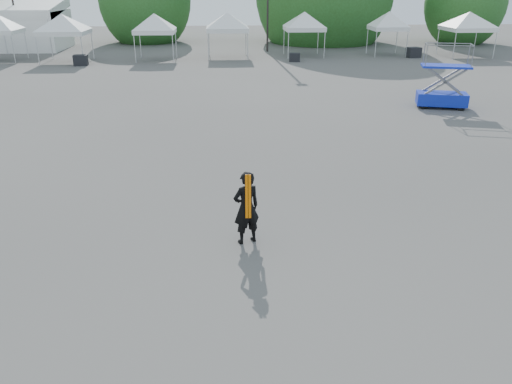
{
  "coord_description": "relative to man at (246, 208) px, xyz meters",
  "views": [
    {
      "loc": [
        -0.91,
        -11.35,
        5.38
      ],
      "look_at": [
        -0.25,
        -1.67,
        1.3
      ],
      "focal_mm": 35.0,
      "sensor_mm": 36.0,
      "label": 1
    }
  ],
  "objects": [
    {
      "name": "tent_g",
      "position": [
        12.69,
        30.43,
        2.21
      ],
      "size": [
        3.75,
        3.75,
        3.88
      ],
      "color": "silver",
      "rests_on": "ground"
    },
    {
      "name": "tree_far_e",
      "position": [
        22.45,
        38.46,
        2.78
      ],
      "size": [
        3.84,
        3.84,
        5.84
      ],
      "color": "#382314",
      "rests_on": "ground"
    },
    {
      "name": "tent_d",
      "position": [
        -5.27,
        28.89,
        2.21
      ],
      "size": [
        4.13,
        4.13,
        3.88
      ],
      "color": "silver",
      "rests_on": "ground"
    },
    {
      "name": "scissor_lift",
      "position": [
        9.69,
        12.45,
        0.6
      ],
      "size": [
        2.43,
        1.66,
        2.87
      ],
      "rotation": [
        0.0,
        0.0,
        -0.27
      ],
      "color": "#0D10B5",
      "rests_on": "ground"
    },
    {
      "name": "tent_c",
      "position": [
        -11.72,
        28.47,
        2.21
      ],
      "size": [
        4.62,
        4.62,
        3.88
      ],
      "color": "silver",
      "rests_on": "ground"
    },
    {
      "name": "crate_east",
      "position": [
        14.46,
        29.04,
        -0.46
      ],
      "size": [
        1.11,
        0.94,
        0.77
      ],
      "primitive_type": "cube",
      "rotation": [
        0.0,
        0.0,
        0.18
      ],
      "color": "black",
      "rests_on": "ground"
    },
    {
      "name": "tent_e",
      "position": [
        0.07,
        30.02,
        2.21
      ],
      "size": [
        4.43,
        4.43,
        3.88
      ],
      "color": "silver",
      "rests_on": "ground"
    },
    {
      "name": "crate_west",
      "position": [
        -10.3,
        26.66,
        -0.48
      ],
      "size": [
        0.99,
        0.8,
        0.73
      ],
      "primitive_type": "cube",
      "rotation": [
        0.0,
        0.0,
        0.09
      ],
      "color": "black",
      "rests_on": "ground"
    },
    {
      "name": "crate_mid",
      "position": [
        4.94,
        27.5,
        -0.54
      ],
      "size": [
        0.87,
        0.72,
        0.61
      ],
      "primitive_type": "cube",
      "rotation": [
        0.0,
        0.0,
        -0.16
      ],
      "color": "black",
      "rests_on": "ground"
    },
    {
      "name": "tent_h",
      "position": [
        18.72,
        29.52,
        2.22
      ],
      "size": [
        4.75,
        4.75,
        3.88
      ],
      "color": "silver",
      "rests_on": "ground"
    },
    {
      "name": "ground",
      "position": [
        0.45,
        1.46,
        -0.84
      ],
      "size": [
        120.0,
        120.0,
        0.0
      ],
      "primitive_type": "plane",
      "color": "#474442",
      "rests_on": "ground"
    },
    {
      "name": "tent_f",
      "position": [
        6.04,
        30.41,
        2.21
      ],
      "size": [
        4.21,
        4.21,
        3.88
      ],
      "color": "silver",
      "rests_on": "ground"
    },
    {
      "name": "man",
      "position": [
        0.0,
        0.0,
        0.0
      ],
      "size": [
        0.72,
        0.61,
        1.68
      ],
      "rotation": [
        0.0,
        0.0,
        3.55
      ],
      "color": "black",
      "rests_on": "ground"
    }
  ]
}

